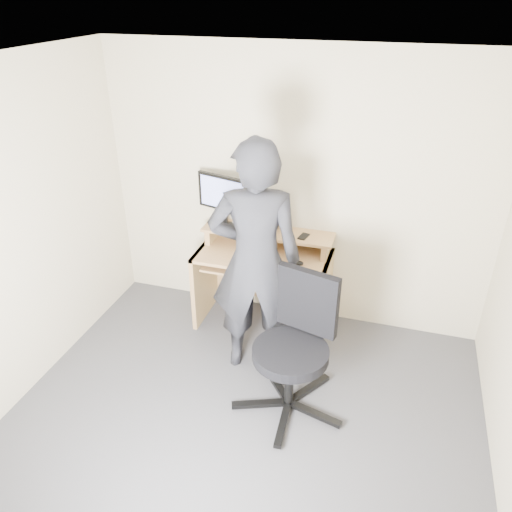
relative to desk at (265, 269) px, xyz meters
The scene contains 14 objects.
ground 1.64m from the desk, 82.55° to the right, with size 3.50×3.50×0.00m, color #49484D.
back_wall 0.76m from the desk, 47.89° to the left, with size 3.50×0.02×2.50m, color beige.
ceiling 2.49m from the desk, 82.55° to the right, with size 3.50×3.50×0.02m, color white.
desk is the anchor object (origin of this frame).
monitor 0.78m from the desk, behind, with size 0.50×0.17×0.49m.
external_drive 0.47m from the desk, 73.36° to the left, with size 0.07×0.13×0.20m, color black.
travel_mug 0.46m from the desk, 96.97° to the left, with size 0.08×0.08×0.18m, color #B2B3B7.
smartphone 0.50m from the desk, ahead, with size 0.07×0.13×0.01m, color black.
charger 0.42m from the desk, behind, with size 0.04×0.04×0.04m, color black.
headphones 0.48m from the desk, 153.42° to the left, with size 0.16×0.16×0.02m, color silver.
keyboard 0.22m from the desk, 115.71° to the right, with size 0.46×0.18×0.03m, color black.
mouse 0.44m from the desk, 27.67° to the right, with size 0.10×0.06×0.04m, color black.
office_chair 1.12m from the desk, 62.50° to the right, with size 0.85×0.82×1.07m.
person 0.77m from the desk, 81.55° to the right, with size 0.72×0.47×1.98m, color black.
Camera 1 is at (0.87, -2.32, 2.89)m, focal length 35.00 mm.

